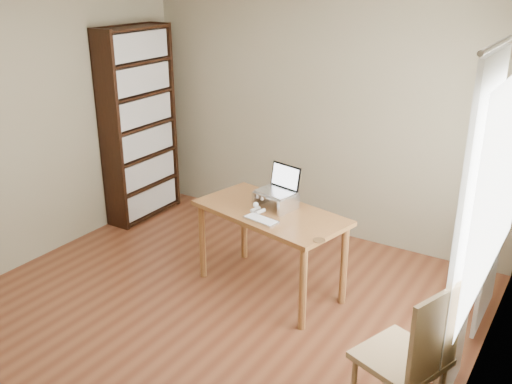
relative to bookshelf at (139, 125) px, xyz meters
name	(u,v)px	position (x,y,z in m)	size (l,w,h in m)	color
room	(183,174)	(1.86, -1.54, 0.25)	(4.04, 4.54, 2.64)	#582917
bookshelf	(139,125)	(0.00, 0.00, 0.00)	(0.30, 0.90, 2.10)	black
curtains	(488,210)	(3.75, -0.75, 0.12)	(0.03, 1.90, 2.25)	white
desk	(270,222)	(2.06, -0.66, -0.41)	(1.40, 0.91, 0.75)	brown
laptop_stand	(275,198)	(2.06, -0.58, -0.22)	(0.32, 0.25, 0.13)	silver
laptop	(279,185)	(2.06, -0.53, -0.11)	(0.35, 0.32, 0.22)	silver
keyboard	(261,220)	(2.10, -0.88, -0.29)	(0.31, 0.18, 0.02)	silver
coaster	(319,240)	(2.66, -0.96, -0.30)	(0.09, 0.09, 0.01)	brown
cat	(274,198)	(2.03, -0.55, -0.23)	(0.25, 0.49, 0.16)	#463D37
chair	(415,353)	(3.61, -1.63, -0.49)	(0.58, 0.58, 1.03)	#9D7C55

